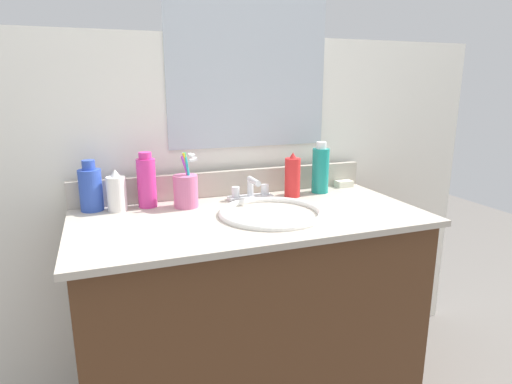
# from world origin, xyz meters

# --- Properties ---
(vanity_cabinet) EXTENTS (1.04, 0.50, 0.72)m
(vanity_cabinet) POSITION_xyz_m (0.00, 0.00, 0.36)
(vanity_cabinet) COLOR #4C2D19
(vanity_cabinet) RESTS_ON ground_plane
(countertop) EXTENTS (1.08, 0.54, 0.02)m
(countertop) POSITION_xyz_m (0.00, 0.00, 0.73)
(countertop) COLOR #B2A899
(countertop) RESTS_ON vanity_cabinet
(backsplash) EXTENTS (1.08, 0.02, 0.09)m
(backsplash) POSITION_xyz_m (0.00, 0.26, 0.78)
(backsplash) COLOR #B2A899
(backsplash) RESTS_ON countertop
(back_wall) EXTENTS (2.18, 0.04, 1.30)m
(back_wall) POSITION_xyz_m (0.00, 0.32, 0.65)
(back_wall) COLOR white
(back_wall) RESTS_ON ground_plane
(mirror_panel) EXTENTS (0.60, 0.01, 0.56)m
(mirror_panel) POSITION_xyz_m (0.10, 0.30, 1.19)
(mirror_panel) COLOR #B2BCC6
(sink_basin) EXTENTS (0.33, 0.33, 0.11)m
(sink_basin) POSITION_xyz_m (0.06, -0.03, 0.71)
(sink_basin) COLOR white
(sink_basin) RESTS_ON countertop
(faucet) EXTENTS (0.16, 0.10, 0.08)m
(faucet) POSITION_xyz_m (0.06, 0.17, 0.76)
(faucet) COLOR silver
(faucet) RESTS_ON countertop
(bottle_mouthwash_teal) EXTENTS (0.06, 0.06, 0.19)m
(bottle_mouthwash_teal) POSITION_xyz_m (0.34, 0.17, 0.82)
(bottle_mouthwash_teal) COLOR teal
(bottle_mouthwash_teal) RESTS_ON countertop
(bottle_shampoo_blue) EXTENTS (0.07, 0.07, 0.16)m
(bottle_shampoo_blue) POSITION_xyz_m (-0.46, 0.22, 0.81)
(bottle_shampoo_blue) COLOR #2D4CB2
(bottle_shampoo_blue) RESTS_ON countertop
(bottle_soap_pink) EXTENTS (0.06, 0.06, 0.18)m
(bottle_soap_pink) POSITION_xyz_m (-0.29, 0.20, 0.82)
(bottle_soap_pink) COLOR #D8338C
(bottle_soap_pink) RESTS_ON countertop
(bottle_lotion_white) EXTENTS (0.06, 0.06, 0.13)m
(bottle_lotion_white) POSITION_xyz_m (-0.39, 0.19, 0.79)
(bottle_lotion_white) COLOR white
(bottle_lotion_white) RESTS_ON countertop
(bottle_spray_red) EXTENTS (0.06, 0.06, 0.16)m
(bottle_spray_red) POSITION_xyz_m (0.21, 0.15, 0.81)
(bottle_spray_red) COLOR red
(bottle_spray_red) RESTS_ON countertop
(cup_pink) EXTENTS (0.08, 0.08, 0.18)m
(cup_pink) POSITION_xyz_m (-0.17, 0.15, 0.79)
(cup_pink) COLOR #D16693
(cup_pink) RESTS_ON countertop
(soap_bar) EXTENTS (0.06, 0.04, 0.02)m
(soap_bar) POSITION_xyz_m (0.47, 0.22, 0.75)
(soap_bar) COLOR white
(soap_bar) RESTS_ON countertop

